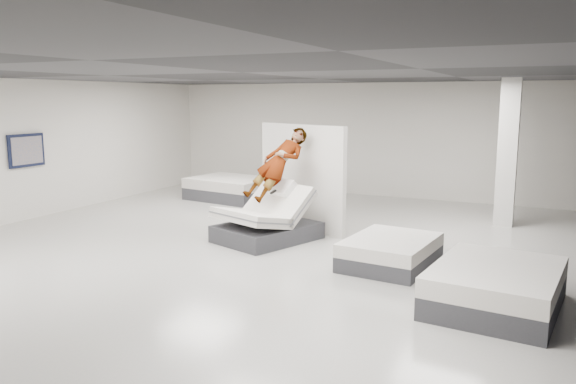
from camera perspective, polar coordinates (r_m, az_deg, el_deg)
The scene contains 10 objects.
room at distance 9.82m, azimuth -4.53°, elevation 2.64°, with size 14.00×14.04×3.20m.
hero_bed at distance 11.02m, azimuth -2.19°, elevation -3.12°, with size 1.94×2.22×1.18m.
person at distance 11.09m, azimuth -0.99°, elevation 1.50°, with size 0.65×0.43×1.78m, color slate.
remote at distance 10.73m, azimuth -1.52°, elevation 0.01°, with size 0.05×0.14×0.03m, color black.
divider_panel at distance 11.89m, azimuth 1.38°, elevation 1.51°, with size 2.45×0.11×2.23m, color silver.
flat_bed_right_far at distance 9.57m, azimuth 10.38°, elevation -6.01°, with size 1.46×1.85×0.47m.
flat_bed_right_near at distance 8.09m, azimuth 20.35°, elevation -9.03°, with size 1.75×2.21×0.56m.
flat_bed_left_far at distance 15.61m, azimuth -5.81°, elevation 0.36°, with size 2.39×1.93×0.60m.
column at distance 13.06m, azimuth 21.41°, elevation 3.72°, with size 0.40×0.40×3.20m, color silver.
wall_poster at distance 14.06m, azimuth -25.03°, elevation 3.85°, with size 0.06×0.95×0.75m.
Camera 1 is at (4.83, -8.48, 2.78)m, focal length 35.00 mm.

